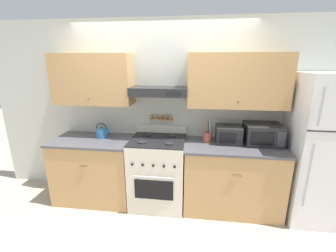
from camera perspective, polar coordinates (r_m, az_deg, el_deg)
The scene contains 10 objects.
ground_plane at distance 3.22m, azimuth -3.49°, elevation -21.95°, with size 16.00×16.00×0.00m, color #B2A38E.
wall_back at distance 3.21m, azimuth -1.17°, elevation 6.28°, with size 5.20×0.46×2.55m.
counter_left at distance 3.52m, azimuth -17.87°, elevation -10.29°, with size 1.12×0.69×0.93m.
counter_right at distance 3.25m, azimuth 15.83°, elevation -12.37°, with size 1.28×0.69×0.93m.
stove_range at distance 3.23m, azimuth -2.52°, elevation -11.46°, with size 0.74×0.71×1.08m.
refrigerator at distance 3.38m, azimuth 34.60°, elevation -4.96°, with size 0.77×0.72×1.86m.
tea_kettle at distance 3.37m, azimuth -16.43°, elevation -1.44°, with size 0.23×0.18×0.21m.
microwave at distance 3.22m, azimuth 22.88°, elevation -1.86°, with size 0.46×0.41×0.27m.
utensil_crock at distance 3.10m, azimuth 10.01°, elevation -2.68°, with size 0.12×0.12×0.28m.
toaster_oven at distance 3.11m, azimuth 15.08°, elevation -2.08°, with size 0.33×0.31×0.23m.
Camera 1 is at (0.50, -2.49, 1.97)m, focal length 24.00 mm.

